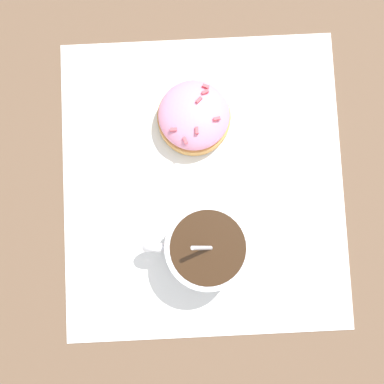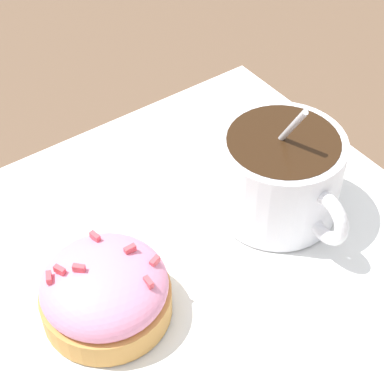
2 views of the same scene
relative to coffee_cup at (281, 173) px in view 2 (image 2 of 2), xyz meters
name	(u,v)px [view 2 (image 2 of 2)]	position (x,y,z in m)	size (l,w,h in m)	color
ground_plane	(194,254)	(-0.07, 0.01, -0.04)	(3.00, 3.00, 0.00)	brown
paper_napkin	(194,253)	(-0.07, 0.01, -0.04)	(0.36, 0.33, 0.00)	white
coffee_cup	(281,173)	(0.00, 0.00, 0.00)	(0.08, 0.11, 0.10)	white
frosted_pastry	(103,289)	(-0.14, 0.01, -0.01)	(0.08, 0.08, 0.05)	#D19347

